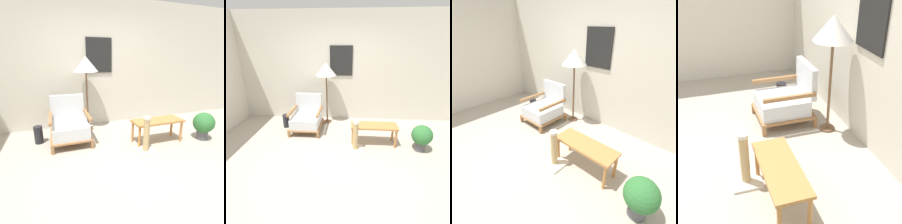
{
  "view_description": "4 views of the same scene",
  "coord_description": "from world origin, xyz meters",
  "views": [
    {
      "loc": [
        -0.98,
        -1.83,
        1.5
      ],
      "look_at": [
        -0.01,
        1.07,
        0.55
      ],
      "focal_mm": 28.0,
      "sensor_mm": 36.0,
      "label": 1
    },
    {
      "loc": [
        0.25,
        -2.49,
        1.98
      ],
      "look_at": [
        -0.01,
        1.07,
        0.55
      ],
      "focal_mm": 28.0,
      "sensor_mm": 36.0,
      "label": 2
    },
    {
      "loc": [
        1.9,
        -0.94,
        1.99
      ],
      "look_at": [
        -0.01,
        1.07,
        0.55
      ],
      "focal_mm": 28.0,
      "sensor_mm": 36.0,
      "label": 3
    },
    {
      "loc": [
        2.95,
        0.1,
        2.29
      ],
      "look_at": [
        -0.01,
        1.07,
        0.55
      ],
      "focal_mm": 50.0,
      "sensor_mm": 36.0,
      "label": 4
    }
  ],
  "objects": [
    {
      "name": "wall_left",
      "position": [
        -2.68,
        0.5,
        1.35
      ],
      "size": [
        0.06,
        8.0,
        2.7
      ],
      "color": "beige",
      "rests_on": "ground_plane"
    },
    {
      "name": "coffee_table",
      "position": [
        0.74,
        0.73,
        0.37
      ],
      "size": [
        0.93,
        0.36,
        0.43
      ],
      "color": "#B2753D",
      "rests_on": "ground_plane"
    },
    {
      "name": "armchair",
      "position": [
        -0.77,
        1.25,
        0.32
      ],
      "size": [
        0.7,
        0.77,
        0.82
      ],
      "color": "olive",
      "rests_on": "ground_plane"
    },
    {
      "name": "ground_plane",
      "position": [
        0.0,
        0.0,
        0.0
      ],
      "size": [
        14.0,
        14.0,
        0.0
      ],
      "primitive_type": "plane",
      "color": "#A89E8E"
    },
    {
      "name": "floor_lamp",
      "position": [
        -0.34,
        1.71,
        1.35
      ],
      "size": [
        0.49,
        0.49,
        1.53
      ],
      "color": "brown",
      "rests_on": "ground_plane"
    },
    {
      "name": "wall_back",
      "position": [
        -0.0,
        2.04,
        1.35
      ],
      "size": [
        8.0,
        0.09,
        2.7
      ],
      "color": "beige",
      "rests_on": "ground_plane"
    },
    {
      "name": "scratching_post",
      "position": [
        0.37,
        0.45,
        0.22
      ],
      "size": [
        0.32,
        0.32,
        0.61
      ],
      "color": "beige",
      "rests_on": "ground_plane"
    },
    {
      "name": "vase",
      "position": [
        -1.33,
        1.35,
        0.16
      ],
      "size": [
        0.15,
        0.15,
        0.32
      ],
      "primitive_type": "cylinder",
      "color": "black",
      "rests_on": "ground_plane"
    }
  ]
}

